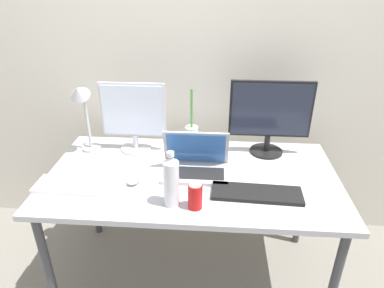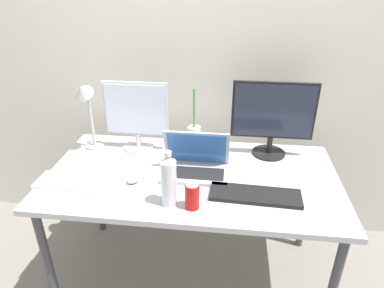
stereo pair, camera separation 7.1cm
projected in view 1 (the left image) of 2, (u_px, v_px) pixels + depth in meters
ground_plane at (192, 274)px, 2.15m from camera, size 16.00×16.00×0.00m
wall_back at (199, 44)px, 2.08m from camera, size 7.00×0.08×2.60m
work_desk at (192, 184)px, 1.84m from camera, size 1.53×0.81×0.74m
monitor_left at (133, 115)px, 1.96m from camera, size 0.37×0.18×0.41m
monitor_center at (270, 115)px, 1.92m from camera, size 0.46×0.19×0.44m
laptop_silver at (195, 163)px, 1.81m from camera, size 0.35×0.22×0.23m
keyboard_main at (257, 193)px, 1.64m from camera, size 0.44×0.16×0.02m
keyboard_aux at (76, 186)px, 1.70m from camera, size 0.41×0.16×0.02m
mouse_by_keyboard at (134, 180)px, 1.73m from camera, size 0.08×0.10×0.04m
water_bottle at (171, 181)px, 1.53m from camera, size 0.07×0.07×0.27m
soda_can_near_keyboard at (195, 196)px, 1.54m from camera, size 0.07×0.07×0.13m
bamboo_vase at (192, 135)px, 2.06m from camera, size 0.08×0.08×0.37m
desk_lamp at (82, 105)px, 1.89m from camera, size 0.11×0.18×0.44m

